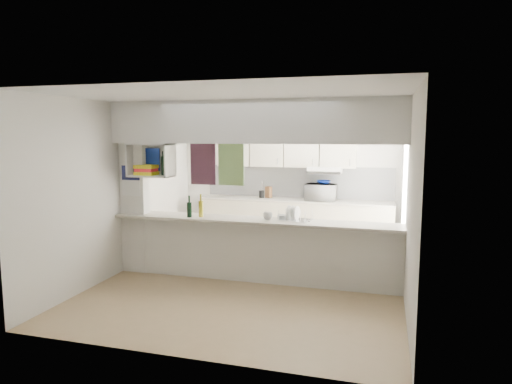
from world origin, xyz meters
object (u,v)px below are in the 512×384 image
(bowl, at_px, (324,182))
(dish_rack, at_px, (295,214))
(microwave, at_px, (321,192))
(wine_bottles, at_px, (195,209))

(bowl, height_order, dish_rack, bowl)
(microwave, height_order, bowl, bowl)
(bowl, bearing_deg, microwave, -136.89)
(bowl, xyz_separation_m, dish_rack, (-0.12, -2.09, -0.25))
(microwave, relative_size, dish_rack, 1.19)
(dish_rack, bearing_deg, microwave, 99.20)
(dish_rack, bearing_deg, wine_bottles, -163.63)
(wine_bottles, bearing_deg, dish_rack, 4.93)
(dish_rack, xyz_separation_m, wine_bottles, (-1.47, -0.13, 0.04))
(dish_rack, height_order, wine_bottles, wine_bottles)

